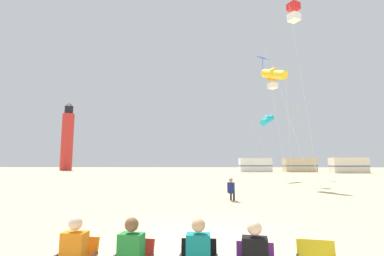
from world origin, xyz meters
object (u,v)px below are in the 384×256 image
kite_tube_gold (274,74)px  kite_diamond_lime (296,109)px  kite_diamond_blue (264,64)px  rv_van_tan (300,165)px  kite_flyer_standing (231,189)px  kite_box_scarlet (294,12)px  kite_tube_cyan (267,120)px  lighthouse_distant (67,138)px  rv_van_cream (349,165)px  kite_box_orange (273,82)px  rv_van_white (255,165)px

kite_tube_gold → kite_diamond_lime: 11.89m
kite_diamond_blue → rv_van_tan: (13.91, 31.08, -10.09)m
kite_flyer_standing → kite_diamond_lime: kite_diamond_lime is taller
kite_box_scarlet → kite_tube_cyan: 14.50m
kite_box_scarlet → lighthouse_distant: 64.14m
kite_flyer_standing → lighthouse_distant: 63.55m
kite_flyer_standing → kite_box_scarlet: kite_box_scarlet is taller
lighthouse_distant → rv_van_cream: size_ratio=2.57×
kite_tube_cyan → kite_tube_gold: (-1.36, -8.25, 2.47)m
kite_tube_gold → kite_diamond_blue: kite_diamond_blue is taller
rv_van_tan → kite_diamond_blue: bearing=-117.5°
kite_tube_cyan → kite_diamond_blue: bearing=-106.1°
kite_flyer_standing → rv_van_tan: rv_van_tan is taller
kite_tube_cyan → rv_van_cream: (19.77, 21.91, -5.13)m
kite_box_orange → lighthouse_distant: size_ratio=0.54×
kite_box_orange → kite_tube_gold: bearing=-93.5°
kite_tube_gold → rv_van_cream: kite_tube_gold is taller
rv_van_white → rv_van_tan: bearing=-2.1°
lighthouse_distant → rv_van_white: (44.04, -10.13, -6.45)m
kite_box_orange → lighthouse_distant: (-38.86, 44.99, -0.67)m
kite_box_scarlet → lighthouse_distant: size_ratio=0.70×
kite_diamond_blue → rv_van_cream: bearing=50.9°
kite_flyer_standing → kite_tube_cyan: bearing=-93.2°
kite_diamond_lime → rv_van_cream: (15.84, 19.53, -6.77)m
rv_van_tan → rv_van_white: bearing=177.3°
rv_van_cream → kite_flyer_standing: bearing=-127.0°
kite_box_orange → rv_van_cream: bearing=54.5°
kite_diamond_blue → rv_van_cream: kite_diamond_blue is taller
kite_flyer_standing → kite_diamond_blue: 16.69m
rv_van_white → rv_van_cream: size_ratio=1.00×
kite_flyer_standing → kite_box_scarlet: (4.21, 1.83, 10.49)m
kite_box_orange → kite_diamond_blue: 4.90m
lighthouse_distant → rv_van_tan: lighthouse_distant is taller
kite_box_scarlet → kite_diamond_blue: (0.41, 9.95, 0.38)m
kite_tube_cyan → rv_van_cream: size_ratio=1.10×
kite_tube_gold → lighthouse_distant: size_ratio=0.58×
kite_tube_cyan → kite_tube_gold: 8.72m
kite_flyer_standing → kite_tube_cyan: 17.55m
kite_tube_cyan → rv_van_cream: bearing=47.9°
kite_tube_cyan → kite_tube_gold: size_ratio=0.75×
kite_box_scarlet → kite_box_orange: bearing=88.4°
rv_van_tan → rv_van_cream: 8.81m
kite_diamond_lime → rv_van_tan: kite_diamond_lime is taller
rv_van_white → kite_diamond_blue: bearing=-101.8°
kite_diamond_blue → rv_van_tan: size_ratio=1.87×
kite_box_orange → rv_van_tan: bearing=68.0°
kite_tube_gold → kite_diamond_lime: bearing=63.6°
kite_tube_gold → kite_box_scarlet: bearing=-91.4°
lighthouse_distant → rv_van_cream: lighthouse_distant is taller
kite_flyer_standing → rv_van_white: size_ratio=0.18×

